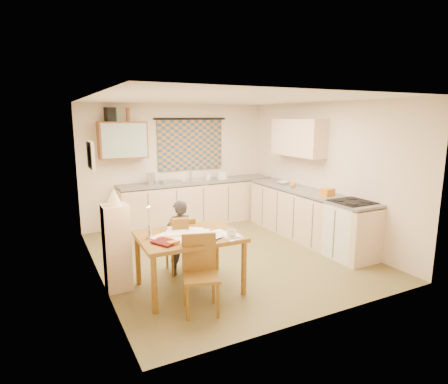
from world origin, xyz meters
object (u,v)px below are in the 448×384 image
dining_table (189,262)px  shelf_stand (117,248)px  person (180,238)px  chair_far (181,255)px  counter_right (307,215)px  stove (350,230)px  counter_back (198,202)px

dining_table → shelf_stand: 0.96m
person → chair_far: bearing=-113.0°
counter_right → stove: bearing=-90.0°
dining_table → person: (0.07, 0.53, 0.16)m
counter_right → person: (-2.64, -0.42, 0.09)m
counter_back → shelf_stand: bearing=-131.8°
counter_back → chair_far: counter_back is taller
stove → chair_far: bearing=164.7°
shelf_stand → counter_right: bearing=8.4°
counter_back → chair_far: 2.58m
stove → shelf_stand: (-3.54, 0.55, 0.10)m
stove → dining_table: bearing=177.5°
stove → shelf_stand: 3.58m
person → shelf_stand: size_ratio=0.96×
chair_far → person: 0.30m
chair_far → shelf_stand: (-0.93, -0.17, 0.31)m
person → shelf_stand: (-0.90, -0.10, 0.02)m
counter_back → counter_right: bearing=-54.3°
counter_right → chair_far: counter_right is taller
counter_back → person: size_ratio=3.03×
dining_table → shelf_stand: size_ratio=1.15×
chair_far → shelf_stand: size_ratio=0.72×
chair_far → stove: bearing=169.0°
stove → counter_right: bearing=90.0°
counter_right → chair_far: size_ratio=3.60×
person → counter_back: bearing=-117.5°
chair_far → person: size_ratio=0.75×
dining_table → counter_back: bearing=66.9°
counter_right → shelf_stand: (-3.54, -0.52, 0.12)m
counter_back → shelf_stand: size_ratio=2.90×
stove → shelf_stand: shelf_stand is taller
counter_back → counter_right: size_ratio=1.12×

